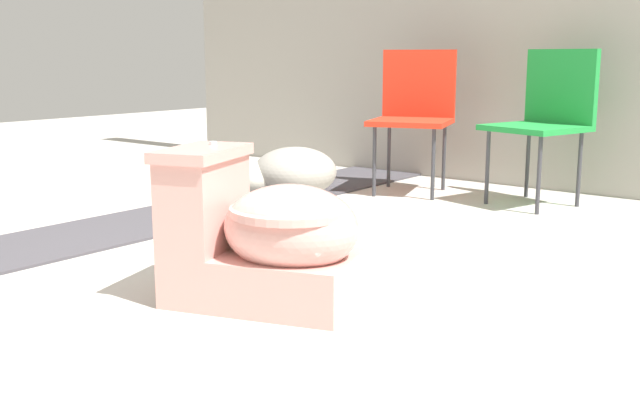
% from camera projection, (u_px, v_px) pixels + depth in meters
% --- Properties ---
extents(ground_plane, '(14.00, 14.00, 0.00)m').
position_uv_depth(ground_plane, '(243.00, 300.00, 2.49)').
color(ground_plane, '#B7B2A8').
extents(gravel_strip, '(0.56, 8.00, 0.01)m').
position_uv_depth(gravel_strip, '(140.00, 224.00, 3.59)').
color(gravel_strip, '#423F44').
rests_on(gravel_strip, ground).
extents(toilet, '(0.72, 0.55, 0.52)m').
position_uv_depth(toilet, '(263.00, 238.00, 2.41)').
color(toilet, '#E09E93').
rests_on(toilet, ground).
extents(folding_chair_left, '(0.56, 0.56, 0.83)m').
position_uv_depth(folding_chair_left, '(415.00, 105.00, 4.42)').
color(folding_chair_left, red).
rests_on(folding_chair_left, ground).
extents(folding_chair_middle, '(0.54, 0.54, 0.83)m').
position_uv_depth(folding_chair_middle, '(548.00, 110.00, 4.03)').
color(folding_chair_middle, '#1E8C38').
rests_on(folding_chair_middle, ground).
extents(boulder_near, '(0.63, 0.64, 0.29)m').
position_uv_depth(boulder_near, '(295.00, 172.00, 4.30)').
color(boulder_near, gray).
rests_on(boulder_near, ground).
extents(boulder_far, '(0.41, 0.44, 0.21)m').
position_uv_depth(boulder_far, '(256.00, 179.00, 4.29)').
color(boulder_far, '#ADA899').
rests_on(boulder_far, ground).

